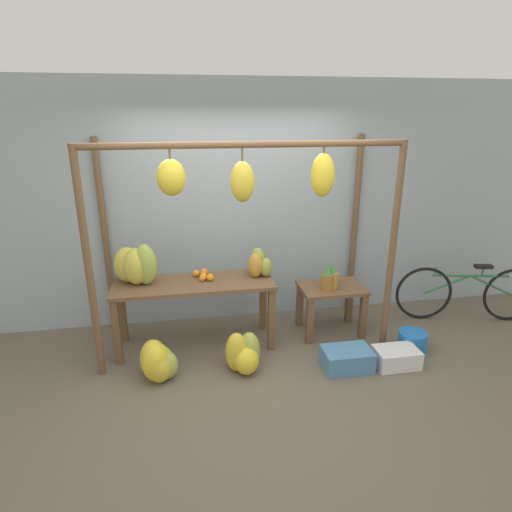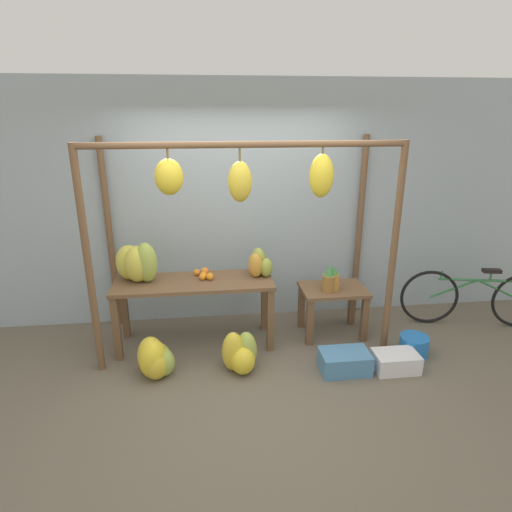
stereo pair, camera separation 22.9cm
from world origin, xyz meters
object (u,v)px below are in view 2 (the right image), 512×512
Objects in this scene: banana_pile_ground_right at (240,353)px; papaya_pile at (259,264)px; pineapple_cluster at (331,280)px; blue_bucket at (414,346)px; parked_bicycle at (475,298)px; fruit_crate_white at (345,361)px; banana_pile_on_table at (137,263)px; banana_pile_ground_left at (155,359)px; fruit_crate_purple at (396,361)px; orange_pile at (204,274)px.

banana_pile_ground_right is 0.98m from papaya_pile.
blue_bucket is (0.78, -0.49, -0.59)m from pineapple_cluster.
pineapple_cluster is 1.83m from parked_bicycle.
banana_pile_ground_right is 1.04m from fruit_crate_white.
banana_pile_on_table is 1.17× the size of banana_pile_ground_right.
blue_bucket is (1.83, 0.03, -0.06)m from banana_pile_ground_right.
parked_bicycle reaches higher than banana_pile_ground_left.
banana_pile_ground_left reaches higher than blue_bucket.
banana_pile_on_table is 1.80× the size of blue_bucket.
banana_pile_ground_left is (0.19, -0.64, -0.77)m from banana_pile_on_table.
papaya_pile is at bearing 146.73° from fruit_crate_purple.
pineapple_cluster is at bearing -3.06° from banana_pile_on_table.
banana_pile_ground_right is at bearing -31.94° from banana_pile_on_table.
parked_bicycle is (3.17, -0.04, -0.43)m from orange_pile.
fruit_crate_white is at bearing -157.55° from parked_bicycle.
pineapple_cluster reaches higher than blue_bucket.
parked_bicycle is at bearing 31.26° from fruit_crate_purple.
fruit_crate_white is at bearing -21.18° from banana_pile_on_table.
banana_pile_ground_right is at bearing -153.49° from pineapple_cluster.
fruit_crate_white is at bearing -30.52° from orange_pile.
banana_pile_ground_left is 2.36m from fruit_crate_purple.
fruit_crate_purple is (2.55, -0.83, -0.85)m from banana_pile_on_table.
banana_pile_ground_right is at bearing 172.48° from fruit_crate_purple.
papaya_pile reaches higher than parked_bicycle.
banana_pile_ground_left is 1.54× the size of blue_bucket.
blue_bucket is at bearing -15.78° from orange_pile.
banana_pile_on_table is at bearing 148.06° from banana_pile_ground_right.
orange_pile is 3.20m from parked_bicycle.
banana_pile_on_table is 1.12× the size of fruit_crate_white.
parked_bicycle is at bearing -0.69° from papaya_pile.
parked_bicycle reaches higher than banana_pile_ground_right.
banana_pile_ground_left is 1.85m from fruit_crate_white.
fruit_crate_white is 1.11× the size of fruit_crate_purple.
papaya_pile is (1.28, -0.01, -0.07)m from banana_pile_on_table.
papaya_pile is at bearing -1.04° from orange_pile.
fruit_crate_white is (1.84, -0.15, -0.07)m from banana_pile_ground_left.
banana_pile_ground_left is at bearing -149.66° from papaya_pile.
banana_pile_on_table reaches higher than blue_bucket.
blue_bucket reaches higher than fruit_crate_purple.
orange_pile reaches higher than banana_pile_ground_left.
parked_bicycle is at bearing 22.45° from fruit_crate_white.
banana_pile_ground_left is 1.43× the size of papaya_pile.
fruit_crate_white is at bearing 174.91° from fruit_crate_purple.
pineapple_cluster reaches higher than banana_pile_ground_right.
papaya_pile reaches higher than banana_pile_ground_right.
papaya_pile reaches higher than banana_pile_ground_left.
fruit_crate_purple is at bearing -18.16° from banana_pile_on_table.
banana_pile_on_table is 1.72× the size of pineapple_cluster.
banana_pile_ground_right is 1.55m from fruit_crate_purple.
banana_pile_ground_right is at bearing 171.28° from fruit_crate_white.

